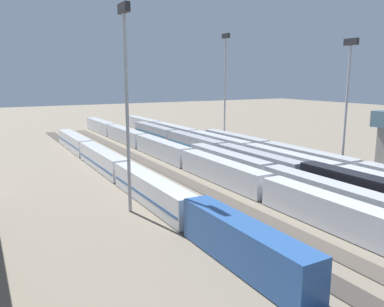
{
  "coord_description": "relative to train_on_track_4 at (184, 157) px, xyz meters",
  "views": [
    {
      "loc": [
        -63.26,
        38.22,
        17.62
      ],
      "look_at": [
        4.41,
        0.39,
        2.5
      ],
      "focal_mm": 36.2,
      "sensor_mm": 36.0,
      "label": 1
    }
  ],
  "objects": [
    {
      "name": "light_mast_0",
      "position": [
        -18.47,
        -23.99,
        13.84
      ],
      "size": [
        2.8,
        0.7,
        24.6
      ],
      "color": "#9EA0A5",
      "rests_on": "ground_plane"
    },
    {
      "name": "train_on_track_2",
      "position": [
        3.84,
        -10.0,
        0.0
      ],
      "size": [
        90.6,
        3.06,
        4.4
      ],
      "color": "black",
      "rests_on": "ground_plane"
    },
    {
      "name": "train_on_track_7",
      "position": [
        -3.78,
        15.0,
        -0.01
      ],
      "size": [
        90.6,
        3.06,
        4.4
      ],
      "color": "#285193",
      "rests_on": "ground_plane"
    },
    {
      "name": "track_bed_0",
      "position": [
        -3.75,
        -20.0,
        -2.01
      ],
      "size": [
        140.0,
        2.8,
        0.12
      ],
      "primitive_type": "cube",
      "color": "#4C443D",
      "rests_on": "ground_plane"
    },
    {
      "name": "ground_plane",
      "position": [
        -3.75,
        -2.5,
        -2.07
      ],
      "size": [
        400.0,
        400.0,
        0.0
      ],
      "primitive_type": "plane",
      "color": "#756B5B"
    },
    {
      "name": "train_on_track_0",
      "position": [
        -13.22,
        -20.0,
        -0.06
      ],
      "size": [
        71.4,
        3.06,
        3.8
      ],
      "color": "#B7BABF",
      "rests_on": "ground_plane"
    },
    {
      "name": "light_mast_2",
      "position": [
        18.61,
        -22.07,
        16.17
      ],
      "size": [
        2.8,
        0.7,
        28.87
      ],
      "color": "#9EA0A5",
      "rests_on": "ground_plane"
    },
    {
      "name": "track_bed_7",
      "position": [
        -3.75,
        15.0,
        -2.01
      ],
      "size": [
        140.0,
        2.8,
        0.12
      ],
      "primitive_type": "cube",
      "color": "#3D3833",
      "rests_on": "ground_plane"
    },
    {
      "name": "train_on_track_4",
      "position": [
        0.0,
        0.0,
        0.0
      ],
      "size": [
        139.0,
        3.0,
        4.4
      ],
      "color": "black",
      "rests_on": "ground_plane"
    },
    {
      "name": "track_bed_5",
      "position": [
        -3.75,
        5.0,
        -2.01
      ],
      "size": [
        140.0,
        2.8,
        0.12
      ],
      "primitive_type": "cube",
      "color": "#4C443D",
      "rests_on": "ground_plane"
    },
    {
      "name": "track_bed_4",
      "position": [
        -3.75,
        0.0,
        -2.01
      ],
      "size": [
        140.0,
        2.8,
        0.12
      ],
      "primitive_type": "cube",
      "color": "#3D3833",
      "rests_on": "ground_plane"
    },
    {
      "name": "track_bed_2",
      "position": [
        -3.75,
        -10.0,
        -2.01
      ],
      "size": [
        140.0,
        2.8,
        0.12
      ],
      "primitive_type": "cube",
      "color": "#4C443D",
      "rests_on": "ground_plane"
    },
    {
      "name": "train_on_track_1",
      "position": [
        0.03,
        -15.0,
        0.0
      ],
      "size": [
        139.0,
        3.0,
        4.4
      ],
      "color": "black",
      "rests_on": "ground_plane"
    },
    {
      "name": "track_bed_1",
      "position": [
        -3.75,
        -15.0,
        -2.01
      ],
      "size": [
        140.0,
        2.8,
        0.12
      ],
      "primitive_type": "cube",
      "color": "#3D3833",
      "rests_on": "ground_plane"
    },
    {
      "name": "light_mast_1",
      "position": [
        -19.59,
        18.76,
        14.96
      ],
      "size": [
        2.8,
        0.7,
        26.63
      ],
      "color": "#9EA0A5",
      "rests_on": "ground_plane"
    },
    {
      "name": "track_bed_6",
      "position": [
        -3.75,
        10.0,
        -2.01
      ],
      "size": [
        140.0,
        2.8,
        0.12
      ],
      "primitive_type": "cube",
      "color": "#3D3833",
      "rests_on": "ground_plane"
    },
    {
      "name": "train_on_track_3",
      "position": [
        -19.87,
        -5.0,
        -0.06
      ],
      "size": [
        47.2,
        3.06,
        3.8
      ],
      "color": "#B7BABF",
      "rests_on": "ground_plane"
    },
    {
      "name": "track_bed_3",
      "position": [
        -3.75,
        -5.0,
        -2.01
      ],
      "size": [
        140.0,
        2.8,
        0.12
      ],
      "primitive_type": "cube",
      "color": "#4C443D",
      "rests_on": "ground_plane"
    }
  ]
}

